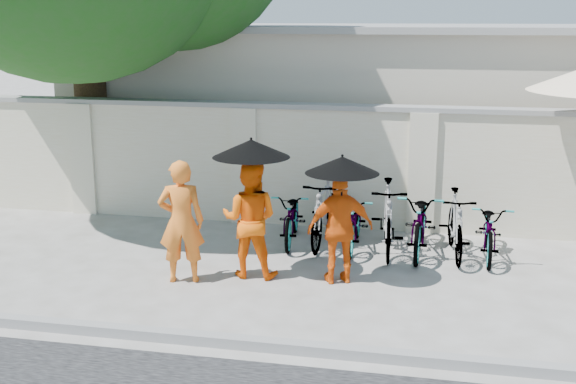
# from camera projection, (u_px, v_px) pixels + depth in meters

# --- Properties ---
(ground) EXTENTS (80.00, 80.00, 0.00)m
(ground) POSITION_uv_depth(u_px,v_px,m) (258.00, 289.00, 9.49)
(ground) COLOR #A7A5A2
(kerb) EXTENTS (40.00, 0.16, 0.12)m
(kerb) POSITION_uv_depth(u_px,v_px,m) (220.00, 340.00, 7.86)
(kerb) COLOR gray
(kerb) RESTS_ON ground
(compound_wall) EXTENTS (20.00, 0.30, 2.00)m
(compound_wall) POSITION_uv_depth(u_px,v_px,m) (362.00, 169.00, 12.10)
(compound_wall) COLOR beige
(compound_wall) RESTS_ON ground
(building_behind) EXTENTS (14.00, 6.00, 3.20)m
(building_behind) POSITION_uv_depth(u_px,v_px,m) (428.00, 108.00, 15.37)
(building_behind) COLOR #B8AE9E
(building_behind) RESTS_ON ground
(monk_left) EXTENTS (0.70, 0.55, 1.67)m
(monk_left) POSITION_uv_depth(u_px,v_px,m) (181.00, 221.00, 9.61)
(monk_left) COLOR orange
(monk_left) RESTS_ON ground
(monk_center) EXTENTS (0.79, 0.62, 1.62)m
(monk_center) POSITION_uv_depth(u_px,v_px,m) (250.00, 219.00, 9.82)
(monk_center) COLOR #FF6209
(monk_center) RESTS_ON ground
(parasol_center) EXTENTS (1.03, 1.03, 1.01)m
(parasol_center) POSITION_uv_depth(u_px,v_px,m) (251.00, 148.00, 9.50)
(parasol_center) COLOR black
(parasol_center) RESTS_ON ground
(monk_right) EXTENTS (0.96, 0.67, 1.51)m
(monk_right) POSITION_uv_depth(u_px,v_px,m) (340.00, 228.00, 9.58)
(monk_right) COLOR #E6560D
(monk_right) RESTS_ON ground
(parasol_right) EXTENTS (0.97, 0.97, 0.89)m
(parasol_right) POSITION_uv_depth(u_px,v_px,m) (342.00, 165.00, 9.30)
(parasol_right) COLOR black
(parasol_right) RESTS_ON ground
(bike_0) EXTENTS (0.72, 1.67, 0.85)m
(bike_0) POSITION_uv_depth(u_px,v_px,m) (293.00, 217.00, 11.36)
(bike_0) COLOR gray
(bike_0) RESTS_ON ground
(bike_1) EXTENTS (0.59, 1.82, 1.08)m
(bike_1) POSITION_uv_depth(u_px,v_px,m) (324.00, 211.00, 11.25)
(bike_1) COLOR gray
(bike_1) RESTS_ON ground
(bike_2) EXTENTS (0.61, 1.65, 0.86)m
(bike_2) POSITION_uv_depth(u_px,v_px,m) (355.00, 221.00, 11.09)
(bike_2) COLOR gray
(bike_2) RESTS_ON ground
(bike_3) EXTENTS (0.68, 1.86, 1.09)m
(bike_3) POSITION_uv_depth(u_px,v_px,m) (388.00, 218.00, 10.86)
(bike_3) COLOR gray
(bike_3) RESTS_ON ground
(bike_4) EXTENTS (0.72, 1.89, 0.98)m
(bike_4) POSITION_uv_depth(u_px,v_px,m) (421.00, 222.00, 10.85)
(bike_4) COLOR gray
(bike_4) RESTS_ON ground
(bike_5) EXTENTS (0.61, 1.69, 0.99)m
(bike_5) POSITION_uv_depth(u_px,v_px,m) (455.00, 225.00, 10.68)
(bike_5) COLOR gray
(bike_5) RESTS_ON ground
(bike_6) EXTENTS (0.62, 1.67, 0.87)m
(bike_6) POSITION_uv_depth(u_px,v_px,m) (490.00, 230.00, 10.64)
(bike_6) COLOR gray
(bike_6) RESTS_ON ground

